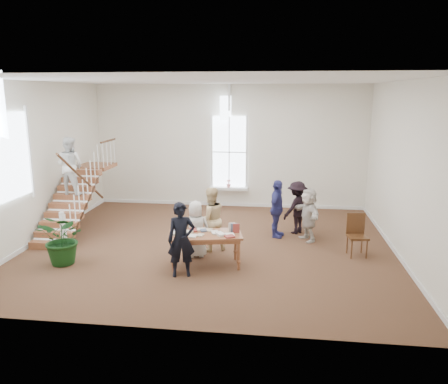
# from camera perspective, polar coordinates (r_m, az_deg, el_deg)

# --- Properties ---
(ground) EXTENTS (10.00, 10.00, 0.00)m
(ground) POSITION_cam_1_polar(r_m,az_deg,el_deg) (12.34, -1.71, -6.99)
(ground) COLOR #482E1C
(ground) RESTS_ON ground
(room_shell) EXTENTS (10.49, 10.00, 10.00)m
(room_shell) POSITION_cam_1_polar(r_m,az_deg,el_deg) (16.40, 0.64, -0.51)
(room_shell) COLOR white
(room_shell) RESTS_ON ground
(staircase) EXTENTS (1.10, 4.10, 2.92)m
(staircase) POSITION_cam_1_polar(r_m,az_deg,el_deg) (13.92, -19.22, 1.50)
(staircase) COLOR brown
(staircase) RESTS_ON ground
(library_table) EXTENTS (1.91, 1.23, 0.89)m
(library_table) POSITION_cam_1_polar(r_m,az_deg,el_deg) (10.71, -2.57, -5.91)
(library_table) COLOR brown
(library_table) RESTS_ON ground
(police_officer) EXTENTS (0.73, 0.58, 1.75)m
(police_officer) POSITION_cam_1_polar(r_m,az_deg,el_deg) (10.15, -5.60, -6.22)
(police_officer) COLOR black
(police_officer) RESTS_ON ground
(elderly_woman) EXTENTS (0.81, 0.62, 1.48)m
(elderly_woman) POSITION_cam_1_polar(r_m,az_deg,el_deg) (11.33, -3.69, -4.87)
(elderly_woman) COLOR beige
(elderly_woman) RESTS_ON ground
(person_yellow) EXTENTS (1.07, 1.00, 1.75)m
(person_yellow) POSITION_cam_1_polar(r_m,az_deg,el_deg) (11.71, -1.80, -3.57)
(person_yellow) COLOR beige
(person_yellow) RESTS_ON ground
(woman_cluster_a) EXTENTS (0.64, 1.07, 1.71)m
(woman_cluster_a) POSITION_cam_1_polar(r_m,az_deg,el_deg) (12.90, 6.91, -2.20)
(woman_cluster_a) COLOR navy
(woman_cluster_a) RESTS_ON ground
(woman_cluster_b) EXTENTS (1.14, 1.16, 1.60)m
(woman_cluster_b) POSITION_cam_1_polar(r_m,az_deg,el_deg) (13.36, 9.50, -2.01)
(woman_cluster_b) COLOR black
(woman_cluster_b) RESTS_ON ground
(woman_cluster_c) EXTENTS (1.00, 1.50, 1.55)m
(woman_cluster_c) POSITION_cam_1_polar(r_m,az_deg,el_deg) (12.76, 10.94, -2.90)
(woman_cluster_c) COLOR beige
(woman_cluster_c) RESTS_ON ground
(floor_plant) EXTENTS (1.41, 1.30, 1.31)m
(floor_plant) POSITION_cam_1_polar(r_m,az_deg,el_deg) (11.55, -20.19, -5.76)
(floor_plant) COLOR #113712
(floor_plant) RESTS_ON ground
(side_chair) EXTENTS (0.55, 0.55, 1.11)m
(side_chair) POSITION_cam_1_polar(r_m,az_deg,el_deg) (11.98, 16.93, -4.99)
(side_chair) COLOR #3E1F11
(side_chair) RESTS_ON ground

